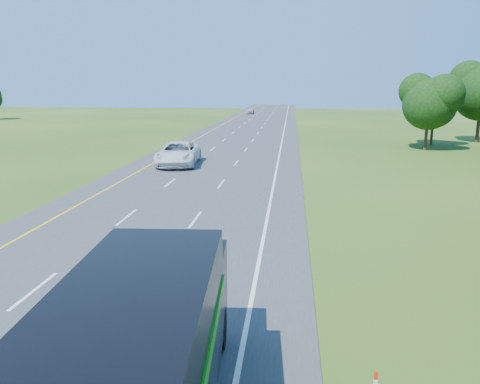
% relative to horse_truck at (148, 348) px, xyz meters
% --- Properties ---
extents(road, '(15.00, 260.00, 0.04)m').
position_rel_horse_truck_xyz_m(road, '(-4.06, 36.05, -1.92)').
color(road, '#38383A').
rests_on(road, ground).
extents(lane_markings, '(11.15, 260.00, 0.01)m').
position_rel_horse_truck_xyz_m(lane_markings, '(-4.06, 36.05, -1.89)').
color(lane_markings, yellow).
rests_on(lane_markings, road).
extents(horse_truck, '(3.02, 8.16, 3.55)m').
position_rel_horse_truck_xyz_m(horse_truck, '(0.00, 0.00, 0.00)').
color(horse_truck, black).
rests_on(horse_truck, road).
extents(white_suv, '(3.85, 7.36, 1.98)m').
position_rel_horse_truck_xyz_m(white_suv, '(-7.10, 31.65, -0.91)').
color(white_suv, silver).
rests_on(white_suv, road).
extents(far_car, '(1.68, 4.07, 1.38)m').
position_rel_horse_truck_xyz_m(far_car, '(-7.47, 107.25, -1.21)').
color(far_car, '#ADAEB4').
rests_on(far_car, road).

